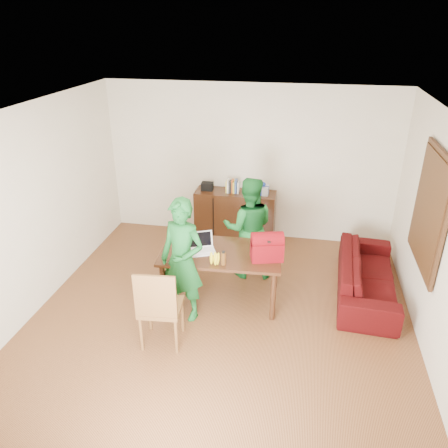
% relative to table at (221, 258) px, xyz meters
% --- Properties ---
extents(room, '(5.20, 5.70, 2.90)m').
position_rel_table_xyz_m(room, '(0.09, -0.50, 0.64)').
color(room, '#402110').
rests_on(room, ground).
extents(table, '(1.68, 1.01, 0.76)m').
position_rel_table_xyz_m(table, '(0.00, 0.00, 0.00)').
color(table, black).
rests_on(table, ground).
extents(chair, '(0.53, 0.51, 1.08)m').
position_rel_table_xyz_m(chair, '(-0.53, -1.03, -0.35)').
color(chair, brown).
rests_on(chair, ground).
extents(person_near, '(0.70, 0.55, 1.67)m').
position_rel_table_xyz_m(person_near, '(-0.41, -0.45, 0.17)').
color(person_near, '#135921').
rests_on(person_near, ground).
extents(person_far, '(0.85, 0.71, 1.58)m').
position_rel_table_xyz_m(person_far, '(0.27, 0.74, 0.12)').
color(person_far, '#155F23').
rests_on(person_far, ground).
extents(laptop, '(0.40, 0.35, 0.24)m').
position_rel_table_xyz_m(laptop, '(-0.24, -0.06, 0.14)').
color(laptop, white).
rests_on(laptop, table).
extents(bananas, '(0.18, 0.12, 0.07)m').
position_rel_table_xyz_m(bananas, '(-0.02, -0.34, 0.13)').
color(bananas, yellow).
rests_on(bananas, table).
extents(bottle, '(0.08, 0.08, 0.19)m').
position_rel_table_xyz_m(bottle, '(0.10, -0.33, 0.19)').
color(bottle, '#583314').
rests_on(bottle, table).
extents(red_bag, '(0.46, 0.34, 0.30)m').
position_rel_table_xyz_m(red_bag, '(0.62, -0.08, 0.25)').
color(red_bag, maroon).
rests_on(red_bag, table).
extents(sofa, '(0.89, 2.03, 0.58)m').
position_rel_table_xyz_m(sofa, '(2.03, 0.54, -0.38)').
color(sofa, '#360710').
rests_on(sofa, ground).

